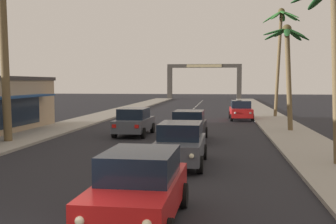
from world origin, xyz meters
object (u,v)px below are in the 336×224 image
sedan_oncoming_far (134,122)px  sedan_parked_nearest_kerb (241,110)px  palm_right_farthest (280,35)px  town_gateway_arch (204,77)px  palm_right_second (335,29)px  palm_left_second (3,19)px  palm_right_third (288,54)px  sedan_third_in_queue (180,144)px  sedan_lead_at_stop_bar (139,187)px  sedan_fifth_in_queue (189,126)px

sedan_oncoming_far → sedan_parked_nearest_kerb: (6.98, 11.66, 0.00)m
palm_right_farthest → town_gateway_arch: 43.22m
palm_right_second → palm_left_second: bearing=164.5°
sedan_oncoming_far → palm_left_second: palm_left_second is taller
palm_right_third → town_gateway_arch: palm_right_third is taller
sedan_oncoming_far → sedan_parked_nearest_kerb: same height
palm_right_third → town_gateway_arch: bearing=98.1°
sedan_third_in_queue → sedan_parked_nearest_kerb: same height
sedan_third_in_queue → sedan_oncoming_far: 9.65m
sedan_third_in_queue → palm_left_second: (-9.85, 4.70, 5.75)m
sedan_lead_at_stop_bar → sedan_oncoming_far: (-3.48, 15.84, 0.00)m
sedan_oncoming_far → palm_right_second: size_ratio=0.62×
palm_left_second → palm_right_third: palm_left_second is taller
palm_right_third → palm_right_farthest: size_ratio=0.70×
sedan_oncoming_far → palm_right_third: palm_right_third is taller
palm_right_second → sedan_fifth_in_queue: bearing=132.6°
sedan_lead_at_stop_bar → palm_right_second: size_ratio=0.62×
palm_right_second → palm_right_farthest: 23.03m
sedan_fifth_in_queue → palm_right_second: 9.98m
sedan_fifth_in_queue → palm_right_third: 8.83m
sedan_lead_at_stop_bar → palm_right_farthest: size_ratio=0.45×
palm_right_second → palm_right_third: palm_right_second is taller
sedan_parked_nearest_kerb → palm_right_third: 10.05m
sedan_third_in_queue → palm_left_second: bearing=154.5°
sedan_lead_at_stop_bar → palm_right_farthest: (7.08, 30.21, 6.68)m
sedan_lead_at_stop_bar → palm_left_second: palm_left_second is taller
sedan_oncoming_far → palm_left_second: size_ratio=0.45×
palm_right_second → town_gateway_arch: (-7.71, 65.12, -0.91)m
palm_right_second → sedan_parked_nearest_kerb: bearing=97.3°
sedan_fifth_in_queue → palm_left_second: (-9.62, -2.25, 5.75)m
sedan_third_in_queue → palm_right_third: (5.80, 11.81, 4.24)m
palm_right_second → palm_right_third: bearing=90.1°
palm_left_second → palm_right_farthest: 24.96m
town_gateway_arch → sedan_oncoming_far: bearing=-91.9°
sedan_third_in_queue → sedan_oncoming_far: (-3.75, 8.89, 0.00)m
sedan_parked_nearest_kerb → sedan_oncoming_far: bearing=-120.9°
sedan_oncoming_far → palm_right_farthest: bearing=53.7°
sedan_fifth_in_queue → palm_right_farthest: size_ratio=0.45×
sedan_fifth_in_queue → sedan_parked_nearest_kerb: size_ratio=1.00×
palm_right_farthest → palm_left_second: bearing=-131.9°
sedan_fifth_in_queue → palm_right_second: size_ratio=0.62×
town_gateway_arch → palm_left_second: bearing=-97.5°
palm_left_second → town_gateway_arch: (7.96, 60.78, -2.22)m
sedan_lead_at_stop_bar → palm_right_third: bearing=72.1°
sedan_third_in_queue → sedan_parked_nearest_kerb: (3.24, 20.55, 0.00)m
sedan_lead_at_stop_bar → sedan_third_in_queue: 6.95m
sedan_oncoming_far → town_gateway_arch: 56.73m
sedan_lead_at_stop_bar → sedan_third_in_queue: same height
sedan_oncoming_far → palm_right_farthest: palm_right_farthest is taller
sedan_third_in_queue → palm_right_farthest: bearing=73.7°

